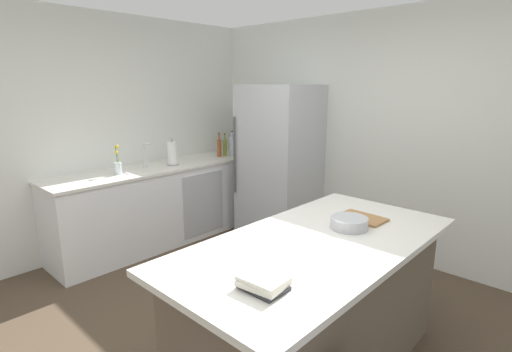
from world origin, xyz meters
name	(u,v)px	position (x,y,z in m)	size (l,w,h in m)	color
ground_plane	(243,347)	(0.00, 0.00, 0.00)	(7.20, 7.20, 0.00)	#4C3D2D
wall_rear	(393,137)	(0.00, 2.25, 1.30)	(6.00, 0.10, 2.60)	silver
wall_left	(80,137)	(-2.45, 0.00, 1.30)	(0.10, 6.00, 2.60)	silver
counter_run_left	(165,203)	(-2.09, 0.78, 0.46)	(0.65, 2.67, 0.92)	white
kitchen_island	(314,305)	(0.48, 0.18, 0.46)	(1.00, 2.01, 0.91)	brown
refrigerator	(279,163)	(-1.21, 1.84, 0.92)	(0.84, 0.76, 1.84)	#B7BABF
sink_faucet	(145,154)	(-2.14, 0.58, 1.07)	(0.15, 0.05, 0.30)	silver
flower_vase	(118,165)	(-2.06, 0.20, 1.02)	(0.08, 0.08, 0.32)	silver
paper_towel_roll	(172,154)	(-2.05, 0.88, 1.05)	(0.14, 0.14, 0.31)	gray
syrup_bottle	(235,145)	(-2.15, 1.99, 1.02)	(0.07, 0.07, 0.26)	#5B3319
wine_bottle	(236,142)	(-2.03, 1.90, 1.08)	(0.07, 0.07, 0.40)	#19381E
soda_bottle	(232,145)	(-2.01, 1.81, 1.05)	(0.08, 0.08, 0.32)	silver
olive_oil_bottle	(225,147)	(-2.04, 1.71, 1.03)	(0.05, 0.05, 0.30)	olive
vinegar_bottle	(219,148)	(-2.05, 1.61, 1.04)	(0.06, 0.06, 0.32)	#994C23
cookbook_stack	(263,283)	(0.63, -0.48, 0.94)	(0.23, 0.20, 0.07)	#2D2D33
mixing_bowl	(349,223)	(0.51, 0.50, 0.94)	(0.25, 0.25, 0.08)	#B2B5BA
cutting_board	(362,218)	(0.49, 0.72, 0.91)	(0.33, 0.22, 0.02)	#9E7042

